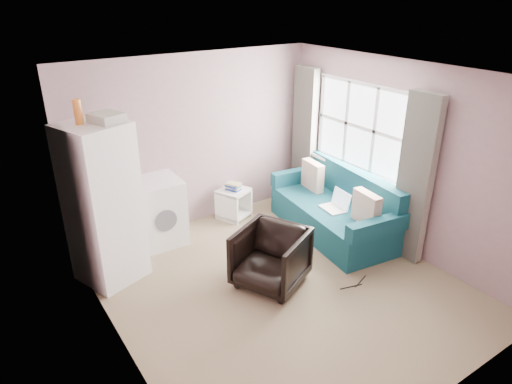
# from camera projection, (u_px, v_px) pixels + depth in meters

# --- Properties ---
(room) EXTENTS (3.84, 4.24, 2.54)m
(room) POSITION_uv_depth(u_px,v_px,m) (284.00, 190.00, 5.01)
(room) COLOR #968262
(room) RESTS_ON ground
(armchair) EXTENTS (0.98, 1.00, 0.78)m
(armchair) POSITION_uv_depth(u_px,v_px,m) (271.00, 255.00, 5.39)
(armchair) COLOR black
(armchair) RESTS_ON ground
(fridge) EXTENTS (0.85, 0.85, 2.22)m
(fridge) POSITION_uv_depth(u_px,v_px,m) (103.00, 204.00, 5.29)
(fridge) COLOR white
(fridge) RESTS_ON ground
(washing_machine) EXTENTS (0.68, 0.69, 0.93)m
(washing_machine) POSITION_uv_depth(u_px,v_px,m) (157.00, 210.00, 6.27)
(washing_machine) COLOR white
(washing_machine) RESTS_ON ground
(side_table) EXTENTS (0.55, 0.55, 0.57)m
(side_table) POSITION_uv_depth(u_px,v_px,m) (234.00, 201.00, 7.03)
(side_table) COLOR white
(side_table) RESTS_ON ground
(sofa) EXTENTS (1.18, 2.15, 0.92)m
(sofa) POSITION_uv_depth(u_px,v_px,m) (336.00, 211.00, 6.59)
(sofa) COLOR #155564
(sofa) RESTS_ON ground
(window_dressing) EXTENTS (0.17, 2.62, 2.18)m
(window_dressing) POSITION_uv_depth(u_px,v_px,m) (353.00, 155.00, 6.49)
(window_dressing) COLOR white
(window_dressing) RESTS_ON ground
(floor_cables) EXTENTS (0.46, 0.12, 0.01)m
(floor_cables) POSITION_uv_depth(u_px,v_px,m) (356.00, 284.00, 5.52)
(floor_cables) COLOR black
(floor_cables) RESTS_ON ground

